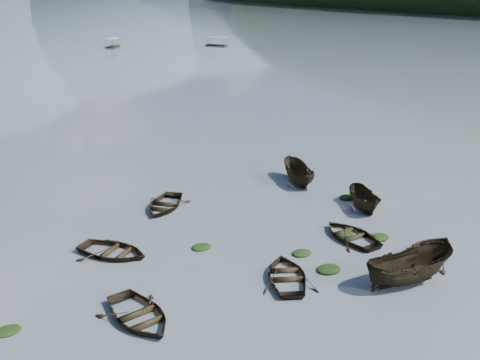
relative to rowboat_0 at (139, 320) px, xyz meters
name	(u,v)px	position (x,y,z in m)	size (l,w,h in m)	color
ground_plane	(355,307)	(8.87, -3.02, 0.00)	(2400.00, 2400.00, 0.00)	slate
rowboat_0	(139,320)	(0.00, 0.00, 0.00)	(2.89, 4.04, 0.84)	black
rowboat_1	(287,279)	(7.32, 0.27, 0.00)	(2.75, 3.85, 0.80)	black
rowboat_2	(407,282)	(12.37, -2.39, 0.00)	(1.81, 4.80, 1.85)	black
rowboat_3	(351,238)	(12.80, 2.67, 0.00)	(2.77, 3.88, 0.80)	black
rowboat_4	(430,256)	(15.28, -0.80, 0.00)	(2.98, 4.17, 0.86)	black
rowboat_5	(364,208)	(16.15, 5.90, 0.00)	(1.41, 3.74, 1.45)	black
rowboat_6	(113,255)	(0.27, 6.31, 0.00)	(2.83, 3.96, 0.82)	black
rowboat_7	(164,208)	(4.64, 11.34, 0.00)	(2.87, 4.02, 0.83)	black
rowboat_8	(298,182)	(14.76, 11.79, 0.00)	(1.60, 4.25, 1.64)	black
weed_clump_1	(302,254)	(9.31, 2.20, 0.00)	(1.08, 0.86, 0.24)	black
weed_clump_2	(329,270)	(9.61, 0.14, 0.00)	(1.25, 1.00, 0.27)	black
weed_clump_3	(345,235)	(12.78, 3.18, 0.00)	(0.95, 0.80, 0.21)	black
weed_clump_4	(379,238)	(14.24, 2.01, 0.00)	(1.19, 0.94, 0.25)	black
weed_clump_5	(8,332)	(-5.06, 1.43, 0.00)	(1.04, 0.84, 0.22)	black
weed_clump_6	(202,248)	(4.77, 5.08, 0.00)	(1.08, 0.90, 0.22)	black
weed_clump_7	(347,198)	(16.19, 7.78, 0.00)	(1.14, 0.91, 0.25)	black
pontoon_centre	(113,47)	(23.07, 110.73, 0.00)	(2.16, 5.19, 1.99)	black
pontoon_right	(217,46)	(46.55, 103.41, 0.00)	(2.13, 5.11, 1.96)	black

